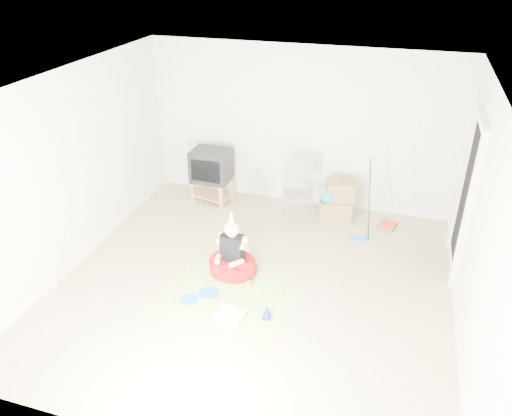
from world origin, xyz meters
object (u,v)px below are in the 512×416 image
(crt_tv, at_px, (211,165))
(birthday_cake, at_px, (230,315))
(tv_stand, at_px, (212,188))
(seated_woman, at_px, (233,259))
(cardboard_boxes, at_px, (337,201))
(folding_chair, at_px, (299,195))

(crt_tv, bearing_deg, birthday_cake, -64.10)
(tv_stand, distance_m, seated_woman, 2.11)
(cardboard_boxes, bearing_deg, crt_tv, -179.22)
(seated_woman, xyz_separation_m, birthday_cake, (0.28, -0.90, -0.16))
(birthday_cake, bearing_deg, folding_chair, 83.81)
(cardboard_boxes, height_order, seated_woman, seated_woman)
(folding_chair, distance_m, seated_woman, 1.64)
(folding_chair, relative_size, seated_woman, 1.08)
(seated_woman, height_order, birthday_cake, seated_woman)
(tv_stand, xyz_separation_m, folding_chair, (1.56, -0.33, 0.26))
(tv_stand, bearing_deg, cardboard_boxes, 0.78)
(crt_tv, relative_size, folding_chair, 0.60)
(folding_chair, relative_size, birthday_cake, 2.81)
(crt_tv, height_order, birthday_cake, crt_tv)
(crt_tv, xyz_separation_m, birthday_cake, (1.30, -2.75, -0.62))
(crt_tv, bearing_deg, folding_chair, -11.23)
(folding_chair, bearing_deg, crt_tv, 168.10)
(cardboard_boxes, height_order, birthday_cake, cardboard_boxes)
(cardboard_boxes, xyz_separation_m, birthday_cake, (-0.82, -2.78, -0.26))
(cardboard_boxes, relative_size, birthday_cake, 1.76)
(cardboard_boxes, distance_m, seated_woman, 2.18)
(tv_stand, bearing_deg, crt_tv, 0.00)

